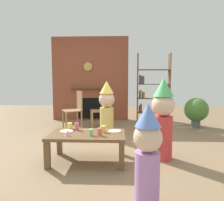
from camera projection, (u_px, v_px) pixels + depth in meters
name	position (u px, v px, depth m)	size (l,w,h in m)	color
ground_plane	(102.00, 149.00, 3.43)	(12.00, 12.00, 0.00)	#846B4C
brick_fireplace_feature	(90.00, 79.00, 5.92)	(2.20, 0.28, 2.40)	brown
bookshelf	(151.00, 90.00, 5.69)	(0.90, 0.28, 1.90)	brown
coffee_table	(87.00, 138.00, 2.87)	(1.06, 0.63, 0.41)	brown
paper_cup_near_left	(70.00, 126.00, 3.11)	(0.08, 0.08, 0.10)	#F2CC4C
paper_cup_near_right	(103.00, 129.00, 2.90)	(0.07, 0.07, 0.09)	#F2CC4C
paper_cup_center	(91.00, 132.00, 2.73)	(0.06, 0.06, 0.09)	#8CD18C
paper_cup_far_left	(77.00, 126.00, 3.05)	(0.06, 0.06, 0.11)	#E5666B
paper_cup_far_right	(100.00, 132.00, 2.72)	(0.06, 0.06, 0.10)	#E5666B
paper_plate_front	(67.00, 131.00, 2.95)	(0.19, 0.19, 0.01)	white
paper_plate_rear	(115.00, 131.00, 2.95)	(0.19, 0.19, 0.01)	white
birthday_cake_slice	(68.00, 133.00, 2.72)	(0.10, 0.10, 0.08)	pink
table_fork	(87.00, 130.00, 3.03)	(0.15, 0.02, 0.01)	silver
child_with_cone_hat	(147.00, 152.00, 1.82)	(0.26, 0.26, 0.95)	#B27FCC
child_in_pink	(163.00, 117.00, 2.93)	(0.33, 0.33, 1.18)	#D13838
child_by_the_chairs	(107.00, 108.00, 4.08)	(0.32, 0.32, 1.15)	#E0CC66
dining_chair_left	(76.00, 107.00, 4.86)	(0.54, 0.54, 0.90)	#9E7A51
dining_chair_middle	(103.00, 108.00, 4.81)	(0.47, 0.47, 0.90)	#9E7A51
potted_plant_tall	(196.00, 110.00, 4.99)	(0.58, 0.58, 0.73)	#4C5660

